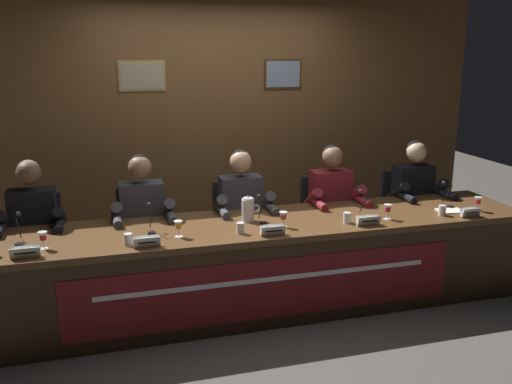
{
  "coord_description": "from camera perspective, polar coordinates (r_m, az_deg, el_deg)",
  "views": [
    {
      "loc": [
        -1.15,
        -4.04,
        2.06
      ],
      "look_at": [
        0.0,
        0.0,
        0.97
      ],
      "focal_mm": 38.81,
      "sensor_mm": 36.0,
      "label": 1
    }
  ],
  "objects": [
    {
      "name": "panelist_far_right",
      "position": [
        5.46,
        16.22,
        -0.37
      ],
      "size": [
        0.51,
        0.48,
        1.23
      ],
      "color": "black",
      "rests_on": "ground_plane"
    },
    {
      "name": "microphone_far_right",
      "position": [
        5.1,
        19.21,
        -0.67
      ],
      "size": [
        0.06,
        0.17,
        0.22
      ],
      "color": "black",
      "rests_on": "conference_table"
    },
    {
      "name": "water_cup_right",
      "position": [
        4.45,
        9.36,
        -2.69
      ],
      "size": [
        0.06,
        0.06,
        0.08
      ],
      "color": "silver",
      "rests_on": "conference_table"
    },
    {
      "name": "wall_back_panelled",
      "position": [
        5.78,
        -4.31,
        6.92
      ],
      "size": [
        5.76,
        0.14,
        2.6
      ],
      "color": "brown",
      "rests_on": "ground_plane"
    },
    {
      "name": "nameplate_far_left",
      "position": [
        3.96,
        -22.69,
        -5.76
      ],
      "size": [
        0.19,
        0.06,
        0.08
      ],
      "color": "white",
      "rests_on": "conference_table"
    },
    {
      "name": "water_cup_center",
      "position": [
        4.14,
        -1.61,
        -3.81
      ],
      "size": [
        0.06,
        0.06,
        0.08
      ],
      "color": "silver",
      "rests_on": "conference_table"
    },
    {
      "name": "juice_glass_left",
      "position": [
        4.09,
        -8.01,
        -3.47
      ],
      "size": [
        0.06,
        0.06,
        0.12
      ],
      "color": "white",
      "rests_on": "conference_table"
    },
    {
      "name": "chair_far_left",
      "position": [
        4.96,
        -21.49,
        -5.63
      ],
      "size": [
        0.44,
        0.44,
        0.9
      ],
      "color": "black",
      "rests_on": "ground_plane"
    },
    {
      "name": "nameplate_left",
      "position": [
        3.93,
        -11.18,
        -5.05
      ],
      "size": [
        0.18,
        0.06,
        0.08
      ],
      "color": "white",
      "rests_on": "conference_table"
    },
    {
      "name": "chair_left",
      "position": [
        4.94,
        -11.59,
        -4.98
      ],
      "size": [
        0.44,
        0.44,
        0.9
      ],
      "color": "black",
      "rests_on": "ground_plane"
    },
    {
      "name": "nameplate_far_right",
      "position": [
        4.87,
        21.23,
        -1.96
      ],
      "size": [
        0.17,
        0.06,
        0.08
      ],
      "color": "white",
      "rests_on": "conference_table"
    },
    {
      "name": "microphone_right",
      "position": [
        4.61,
        11.13,
        -1.68
      ],
      "size": [
        0.06,
        0.17,
        0.22
      ],
      "color": "black",
      "rests_on": "conference_table"
    },
    {
      "name": "panelist_left",
      "position": [
        4.67,
        -11.56,
        -2.58
      ],
      "size": [
        0.51,
        0.48,
        1.23
      ],
      "color": "black",
      "rests_on": "ground_plane"
    },
    {
      "name": "chair_center",
      "position": [
        5.07,
        -1.92,
        -4.2
      ],
      "size": [
        0.44,
        0.44,
        0.9
      ],
      "color": "black",
      "rests_on": "ground_plane"
    },
    {
      "name": "panelist_far_left",
      "position": [
        4.69,
        -22.01,
        -3.28
      ],
      "size": [
        0.51,
        0.48,
        1.23
      ],
      "color": "black",
      "rests_on": "ground_plane"
    },
    {
      "name": "conference_table",
      "position": [
        4.37,
        0.44,
        -6.24
      ],
      "size": [
        4.56,
        0.87,
        0.72
      ],
      "color": "brown",
      "rests_on": "ground_plane"
    },
    {
      "name": "ground_plane",
      "position": [
        4.68,
        0.0,
        -11.61
      ],
      "size": [
        12.0,
        12.0,
        0.0
      ],
      "primitive_type": "plane",
      "color": "#4C4742"
    },
    {
      "name": "chair_far_right",
      "position": [
        5.7,
        14.98,
        -2.56
      ],
      "size": [
        0.44,
        0.44,
        0.9
      ],
      "color": "black",
      "rests_on": "ground_plane"
    },
    {
      "name": "nameplate_center",
      "position": [
        4.09,
        1.74,
        -3.97
      ],
      "size": [
        0.19,
        0.06,
        0.08
      ],
      "color": "white",
      "rests_on": "conference_table"
    },
    {
      "name": "panelist_center",
      "position": [
        4.8,
        -1.37,
        -1.81
      ],
      "size": [
        0.51,
        0.48,
        1.23
      ],
      "color": "black",
      "rests_on": "ground_plane"
    },
    {
      "name": "microphone_center",
      "position": [
        4.37,
        0.62,
        -2.3
      ],
      "size": [
        0.06,
        0.17,
        0.22
      ],
      "color": "black",
      "rests_on": "conference_table"
    },
    {
      "name": "juice_glass_right",
      "position": [
        4.59,
        13.42,
        -1.71
      ],
      "size": [
        0.06,
        0.06,
        0.12
      ],
      "color": "white",
      "rests_on": "conference_table"
    },
    {
      "name": "water_pitcher_central",
      "position": [
        4.42,
        -0.83,
        -1.83
      ],
      "size": [
        0.15,
        0.1,
        0.21
      ],
      "color": "silver",
      "rests_on": "conference_table"
    },
    {
      "name": "panelist_right",
      "position": [
        5.07,
        8.01,
        -1.05
      ],
      "size": [
        0.51,
        0.48,
        1.23
      ],
      "color": "black",
      "rests_on": "ground_plane"
    },
    {
      "name": "chair_right",
      "position": [
        5.32,
        7.04,
        -3.36
      ],
      "size": [
        0.44,
        0.44,
        0.9
      ],
      "color": "black",
      "rests_on": "ground_plane"
    },
    {
      "name": "nameplate_right",
      "position": [
        4.41,
        11.51,
        -2.89
      ],
      "size": [
        0.19,
        0.06,
        0.08
      ],
      "color": "white",
      "rests_on": "conference_table"
    },
    {
      "name": "document_stack_far_right",
      "position": [
        4.98,
        19.37,
        -1.85
      ],
      "size": [
        0.23,
        0.18,
        0.01
      ],
      "color": "white",
      "rests_on": "conference_table"
    },
    {
      "name": "microphone_far_left",
      "position": [
        4.24,
        -23.25,
        -4.02
      ],
      "size": [
        0.06,
        0.17,
        0.22
      ],
      "color": "black",
      "rests_on": "conference_table"
    },
    {
      "name": "water_cup_left",
      "position": [
        4.0,
        -13.02,
        -4.84
      ],
      "size": [
        0.06,
        0.06,
        0.08
      ],
      "color": "silver",
      "rests_on": "conference_table"
    },
    {
      "name": "water_cup_far_right",
      "position": [
        4.84,
        18.63,
        -1.86
      ],
      "size": [
        0.06,
        0.06,
        0.08
      ],
      "color": "silver",
      "rests_on": "conference_table"
    },
    {
      "name": "juice_glass_far_left",
      "position": [
        4.08,
        -21.12,
        -4.36
      ],
      "size": [
        0.06,
        0.06,
        0.12
      ],
      "color": "white",
      "rests_on": "conference_table"
    },
    {
      "name": "juice_glass_center",
      "position": [
        4.27,
        2.82,
        -2.54
      ],
      "size": [
        0.06,
        0.06,
        0.12
      ],
      "color": "white",
      "rests_on": "conference_table"
    },
    {
      "name": "juice_glass_far_right",
      "position": [
        5.06,
        21.9,
        -0.9
      ],
      "size": [
        0.06,
        0.06,
        0.12
      ],
      "color": "white",
      "rests_on": "conference_table"
    },
    {
      "name": "microphone_left",
      "position": [
        4.21,
        -10.78,
        -3.22
      ],
      "size": [
        0.06,
        0.17,
        0.22
      ],
      "color": "black",
      "rests_on": "conference_table"
    }
  ]
}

